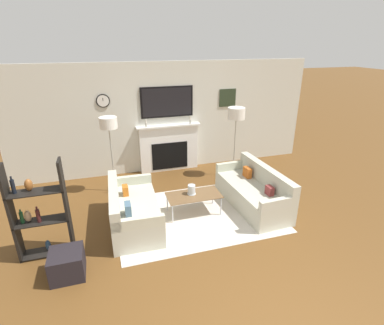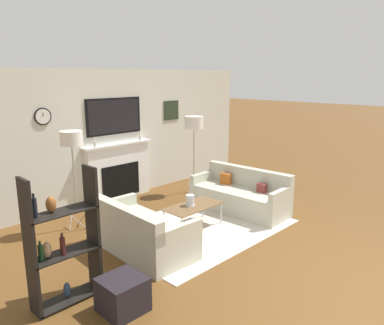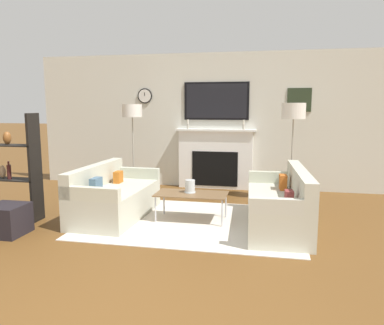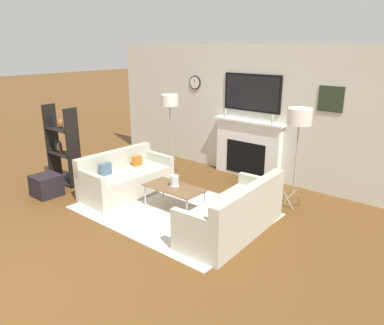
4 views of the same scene
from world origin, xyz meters
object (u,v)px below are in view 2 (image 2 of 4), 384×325
(couch_left, at_px, (141,233))
(shelf_unit, at_px, (62,242))
(couch_right, at_px, (241,196))
(floor_lamp_right, at_px, (194,124))
(floor_lamp_left, at_px, (71,140))
(ottoman, at_px, (123,294))
(hurricane_candle, at_px, (190,201))
(coffee_table, at_px, (193,207))

(couch_left, height_order, shelf_unit, shelf_unit)
(couch_right, bearing_deg, floor_lamp_right, 81.36)
(couch_right, height_order, floor_lamp_left, floor_lamp_left)
(floor_lamp_left, bearing_deg, floor_lamp_right, 0.00)
(floor_lamp_left, distance_m, ottoman, 2.94)
(couch_left, relative_size, floor_lamp_right, 0.99)
(couch_right, relative_size, ottoman, 4.12)
(couch_left, bearing_deg, hurricane_candle, 5.63)
(shelf_unit, distance_m, ottoman, 0.90)
(couch_right, distance_m, floor_lamp_right, 1.96)
(shelf_unit, bearing_deg, couch_right, 5.83)
(couch_right, bearing_deg, ottoman, -163.85)
(floor_lamp_left, bearing_deg, shelf_unit, -122.11)
(ottoman, bearing_deg, couch_left, 43.85)
(floor_lamp_right, distance_m, shelf_unit, 4.54)
(hurricane_candle, distance_m, floor_lamp_right, 2.30)
(ottoman, bearing_deg, floor_lamp_left, 71.82)
(couch_right, distance_m, floor_lamp_left, 3.29)
(couch_right, height_order, hurricane_candle, couch_right)
(couch_left, xyz_separation_m, shelf_unit, (-1.40, -0.39, 0.46))
(couch_left, xyz_separation_m, floor_lamp_left, (-0.23, 1.48, 1.25))
(floor_lamp_right, bearing_deg, shelf_unit, -155.23)
(shelf_unit, bearing_deg, coffee_table, 9.97)
(couch_left, relative_size, shelf_unit, 1.09)
(hurricane_candle, xyz_separation_m, shelf_unit, (-2.55, -0.50, 0.26))
(coffee_table, relative_size, shelf_unit, 0.66)
(floor_lamp_left, xyz_separation_m, shelf_unit, (-1.17, -1.87, -0.80))
(couch_right, xyz_separation_m, shelf_unit, (-3.83, -0.39, 0.45))
(couch_right, xyz_separation_m, floor_lamp_left, (-2.66, 1.48, 1.25))
(coffee_table, height_order, hurricane_candle, hurricane_candle)
(couch_left, distance_m, ottoman, 1.45)
(hurricane_candle, bearing_deg, floor_lamp_right, 42.30)
(couch_right, distance_m, shelf_unit, 3.88)
(floor_lamp_left, xyz_separation_m, ottoman, (-0.82, -2.49, -1.34))
(coffee_table, distance_m, floor_lamp_right, 2.36)
(floor_lamp_right, bearing_deg, hurricane_candle, -137.70)
(hurricane_candle, height_order, shelf_unit, shelf_unit)
(floor_lamp_right, bearing_deg, ottoman, -146.08)
(coffee_table, distance_m, floor_lamp_left, 2.31)
(coffee_table, relative_size, floor_lamp_right, 0.60)
(floor_lamp_left, bearing_deg, hurricane_candle, -44.88)
(ottoman, bearing_deg, floor_lamp_right, 33.92)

